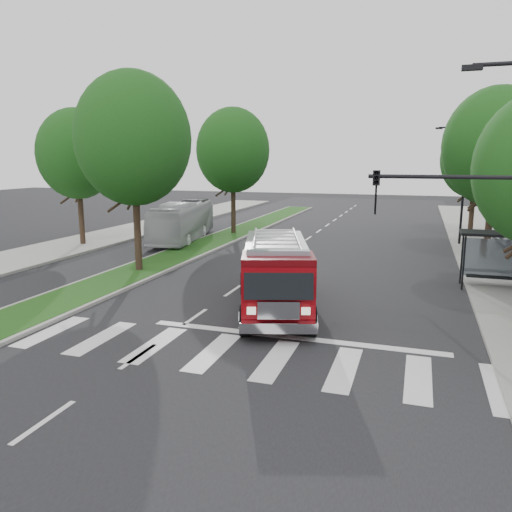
{
  "coord_description": "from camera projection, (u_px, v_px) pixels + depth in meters",
  "views": [
    {
      "loc": [
        7.74,
        -16.31,
        5.81
      ],
      "look_at": [
        1.31,
        3.33,
        1.8
      ],
      "focal_mm": 35.0,
      "sensor_mm": 36.0,
      "label": 1
    }
  ],
  "objects": [
    {
      "name": "tree_right_far",
      "position": [
        476.0,
        159.0,
        36.46
      ],
      "size": [
        5.0,
        5.0,
        8.73
      ],
      "color": "black",
      "rests_on": "ground"
    },
    {
      "name": "ground",
      "position": [
        195.0,
        317.0,
        18.69
      ],
      "size": [
        140.0,
        140.0,
        0.0
      ],
      "primitive_type": "plane",
      "color": "black",
      "rests_on": "ground"
    },
    {
      "name": "bus_shelter",
      "position": [
        497.0,
        244.0,
        22.48
      ],
      "size": [
        3.2,
        1.6,
        2.61
      ],
      "color": "black",
      "rests_on": "ground"
    },
    {
      "name": "tree_left_mid",
      "position": [
        77.0,
        154.0,
        32.99
      ],
      "size": [
        5.2,
        5.2,
        9.16
      ],
      "color": "black",
      "rests_on": "ground"
    },
    {
      "name": "streetlight_right_far",
      "position": [
        462.0,
        180.0,
        33.33
      ],
      "size": [
        2.11,
        0.2,
        8.0
      ],
      "color": "black",
      "rests_on": "ground"
    },
    {
      "name": "tree_median_far",
      "position": [
        233.0,
        150.0,
        37.94
      ],
      "size": [
        5.6,
        5.6,
        9.72
      ],
      "color": "black",
      "rests_on": "ground"
    },
    {
      "name": "tree_right_mid",
      "position": [
        496.0,
        147.0,
        27.0
      ],
      "size": [
        5.6,
        5.6,
        9.72
      ],
      "color": "black",
      "rests_on": "ground"
    },
    {
      "name": "tree_median_near",
      "position": [
        133.0,
        139.0,
        24.82
      ],
      "size": [
        5.8,
        5.8,
        10.16
      ],
      "color": "black",
      "rests_on": "ground"
    },
    {
      "name": "city_bus",
      "position": [
        183.0,
        221.0,
        36.15
      ],
      "size": [
        4.16,
        10.29,
        2.79
      ],
      "primitive_type": "imported",
      "rotation": [
        0.0,
        0.0,
        0.19
      ],
      "color": "silver",
      "rests_on": "ground"
    },
    {
      "name": "sidewalk_left",
      "position": [
        57.0,
        249.0,
        32.43
      ],
      "size": [
        5.0,
        80.0,
        0.15
      ],
      "primitive_type": "cube",
      "color": "gray",
      "rests_on": "ground"
    },
    {
      "name": "median",
      "position": [
        224.0,
        237.0,
        37.3
      ],
      "size": [
        3.0,
        50.0,
        0.15
      ],
      "color": "gray",
      "rests_on": "ground"
    },
    {
      "name": "streetlight_right_near",
      "position": [
        503.0,
        209.0,
        11.6
      ],
      "size": [
        4.08,
        0.22,
        8.0
      ],
      "color": "black",
      "rests_on": "ground"
    },
    {
      "name": "fire_engine",
      "position": [
        276.0,
        274.0,
        19.59
      ],
      "size": [
        4.76,
        8.61,
        2.86
      ],
      "rotation": [
        0.0,
        0.0,
        0.3
      ],
      "color": "#500408",
      "rests_on": "ground"
    }
  ]
}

